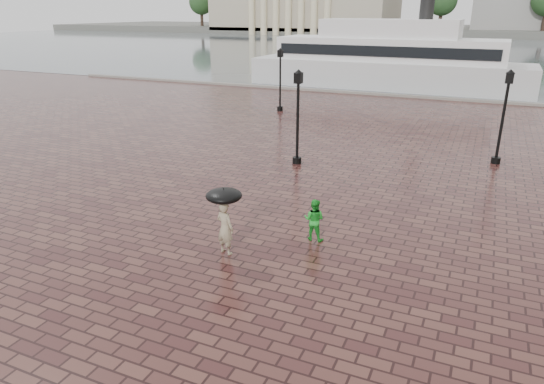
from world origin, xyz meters
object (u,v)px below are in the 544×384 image
(street_lamps, at_px, (417,99))
(child_pedestrian, at_px, (314,220))
(ferry_near, at_px, (388,60))
(adult_pedestrian, at_px, (225,228))

(street_lamps, xyz_separation_m, child_pedestrian, (-0.93, -15.22, -1.62))
(ferry_near, bearing_deg, street_lamps, -72.94)
(child_pedestrian, bearing_deg, adult_pedestrian, 41.59)
(adult_pedestrian, relative_size, ferry_near, 0.06)
(child_pedestrian, bearing_deg, ferry_near, -83.48)
(ferry_near, bearing_deg, adult_pedestrian, -85.07)
(street_lamps, height_order, child_pedestrian, street_lamps)
(child_pedestrian, height_order, ferry_near, ferry_near)
(street_lamps, xyz_separation_m, adult_pedestrian, (-3.11, -17.24, -1.48))
(adult_pedestrian, xyz_separation_m, ferry_near, (-2.49, 36.77, 1.74))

